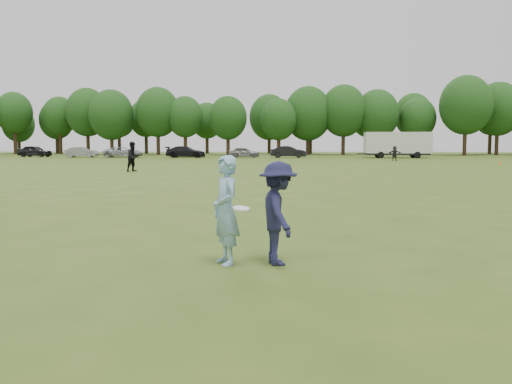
{
  "coord_description": "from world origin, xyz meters",
  "views": [
    {
      "loc": [
        0.4,
        -9.16,
        2.01
      ],
      "look_at": [
        -0.25,
        0.57,
        1.1
      ],
      "focal_mm": 38.0,
      "sensor_mm": 36.0,
      "label": 1
    }
  ],
  "objects_px": {
    "car_f": "(289,152)",
    "player_far_d": "(395,153)",
    "thrower": "(226,210)",
    "field_cone": "(500,163)",
    "player_far_a": "(133,157)",
    "car_a": "(35,151)",
    "car_d": "(186,152)",
    "defender": "(278,213)",
    "cargo_trailer": "(397,144)",
    "car_c": "(123,152)",
    "car_e": "(244,152)",
    "car_b": "(82,152)"
  },
  "relations": [
    {
      "from": "thrower",
      "to": "player_far_d",
      "type": "bearing_deg",
      "value": 138.91
    },
    {
      "from": "player_far_d",
      "to": "car_e",
      "type": "height_order",
      "value": "player_far_d"
    },
    {
      "from": "player_far_a",
      "to": "field_cone",
      "type": "bearing_deg",
      "value": -26.93
    },
    {
      "from": "player_far_d",
      "to": "car_e",
      "type": "relative_size",
      "value": 0.4
    },
    {
      "from": "player_far_a",
      "to": "cargo_trailer",
      "type": "distance_m",
      "value": 40.08
    },
    {
      "from": "player_far_a",
      "to": "cargo_trailer",
      "type": "xyz_separation_m",
      "value": [
        23.7,
        32.31,
        0.77
      ]
    },
    {
      "from": "player_far_a",
      "to": "car_d",
      "type": "relative_size",
      "value": 0.4
    },
    {
      "from": "car_c",
      "to": "car_d",
      "type": "height_order",
      "value": "car_d"
    },
    {
      "from": "defender",
      "to": "car_e",
      "type": "height_order",
      "value": "defender"
    },
    {
      "from": "player_far_d",
      "to": "car_a",
      "type": "bearing_deg",
      "value": 158.0
    },
    {
      "from": "car_b",
      "to": "car_a",
      "type": "bearing_deg",
      "value": 72.17
    },
    {
      "from": "player_far_d",
      "to": "car_b",
      "type": "xyz_separation_m",
      "value": [
        -37.98,
        9.6,
        -0.11
      ]
    },
    {
      "from": "car_a",
      "to": "car_d",
      "type": "distance_m",
      "value": 20.88
    },
    {
      "from": "car_f",
      "to": "field_cone",
      "type": "relative_size",
      "value": 14.9
    },
    {
      "from": "car_d",
      "to": "cargo_trailer",
      "type": "bearing_deg",
      "value": -88.96
    },
    {
      "from": "car_b",
      "to": "car_f",
      "type": "relative_size",
      "value": 0.92
    },
    {
      "from": "thrower",
      "to": "defender",
      "type": "relative_size",
      "value": 1.06
    },
    {
      "from": "player_far_a",
      "to": "cargo_trailer",
      "type": "bearing_deg",
      "value": 1.7
    },
    {
      "from": "defender",
      "to": "cargo_trailer",
      "type": "height_order",
      "value": "cargo_trailer"
    },
    {
      "from": "car_e",
      "to": "player_far_d",
      "type": "bearing_deg",
      "value": -121.65
    },
    {
      "from": "thrower",
      "to": "field_cone",
      "type": "xyz_separation_m",
      "value": [
        19.62,
        40.9,
        -0.74
      ]
    },
    {
      "from": "car_f",
      "to": "field_cone",
      "type": "xyz_separation_m",
      "value": [
        18.95,
        -18.75,
        -0.59
      ]
    },
    {
      "from": "player_far_d",
      "to": "cargo_trailer",
      "type": "bearing_deg",
      "value": 70.09
    },
    {
      "from": "thrower",
      "to": "car_b",
      "type": "xyz_separation_m",
      "value": [
        -25.98,
        59.47,
        -0.22
      ]
    },
    {
      "from": "thrower",
      "to": "car_f",
      "type": "height_order",
      "value": "thrower"
    },
    {
      "from": "field_cone",
      "to": "player_far_a",
      "type": "bearing_deg",
      "value": -154.89
    },
    {
      "from": "car_d",
      "to": "car_b",
      "type": "bearing_deg",
      "value": 89.76
    },
    {
      "from": "thrower",
      "to": "car_d",
      "type": "xyz_separation_m",
      "value": [
        -12.38,
        59.29,
        -0.17
      ]
    },
    {
      "from": "thrower",
      "to": "cargo_trailer",
      "type": "height_order",
      "value": "cargo_trailer"
    },
    {
      "from": "player_far_d",
      "to": "car_f",
      "type": "relative_size",
      "value": 0.35
    },
    {
      "from": "thrower",
      "to": "player_far_d",
      "type": "height_order",
      "value": "thrower"
    },
    {
      "from": "player_far_a",
      "to": "player_far_d",
      "type": "bearing_deg",
      "value": -5.67
    },
    {
      "from": "cargo_trailer",
      "to": "thrower",
      "type": "bearing_deg",
      "value": -103.32
    },
    {
      "from": "defender",
      "to": "car_f",
      "type": "height_order",
      "value": "defender"
    },
    {
      "from": "car_e",
      "to": "car_c",
      "type": "bearing_deg",
      "value": 87.02
    },
    {
      "from": "defender",
      "to": "car_c",
      "type": "relative_size",
      "value": 0.35
    },
    {
      "from": "car_c",
      "to": "car_f",
      "type": "distance_m",
      "value": 21.13
    },
    {
      "from": "car_a",
      "to": "field_cone",
      "type": "bearing_deg",
      "value": -104.24
    },
    {
      "from": "car_a",
      "to": "player_far_d",
      "type": "bearing_deg",
      "value": -97.33
    },
    {
      "from": "player_far_a",
      "to": "car_d",
      "type": "height_order",
      "value": "player_far_a"
    },
    {
      "from": "car_a",
      "to": "car_b",
      "type": "height_order",
      "value": "car_a"
    },
    {
      "from": "car_f",
      "to": "player_far_d",
      "type": "bearing_deg",
      "value": -126.7
    },
    {
      "from": "player_far_d",
      "to": "field_cone",
      "type": "xyz_separation_m",
      "value": [
        7.62,
        -8.97,
        -0.63
      ]
    },
    {
      "from": "player_far_d",
      "to": "field_cone",
      "type": "relative_size",
      "value": 5.22
    },
    {
      "from": "defender",
      "to": "player_far_a",
      "type": "bearing_deg",
      "value": 6.25
    },
    {
      "from": "car_a",
      "to": "car_c",
      "type": "distance_m",
      "value": 12.85
    },
    {
      "from": "car_e",
      "to": "defender",
      "type": "bearing_deg",
      "value": -177.03
    },
    {
      "from": "car_d",
      "to": "car_f",
      "type": "relative_size",
      "value": 1.12
    },
    {
      "from": "defender",
      "to": "car_b",
      "type": "height_order",
      "value": "defender"
    },
    {
      "from": "car_b",
      "to": "field_cone",
      "type": "relative_size",
      "value": 13.65
    }
  ]
}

